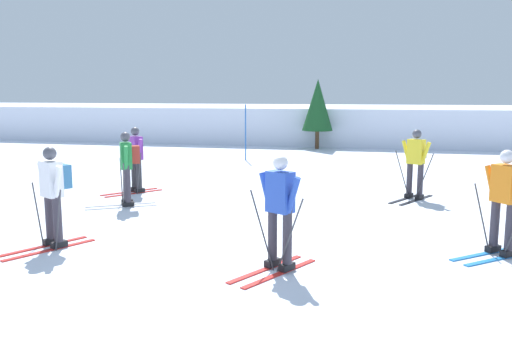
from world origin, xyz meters
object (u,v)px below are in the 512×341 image
object	(u,v)px
skier_yellow	(416,160)
trail_marker_pole	(246,132)
skier_orange	(504,199)
conifer_far_left	(318,105)
skier_blue	(280,209)
skier_white	(53,191)
skier_green	(127,165)
skier_purple	(136,158)

from	to	relation	value
skier_yellow	trail_marker_pole	xyz separation A→B (m)	(-5.81, 6.17, 0.12)
skier_orange	conifer_far_left	xyz separation A→B (m)	(-4.56, 15.20, 1.10)
skier_orange	trail_marker_pole	size ratio (longest dim) A/B	0.80
skier_blue	skier_white	world-z (taller)	same
skier_orange	skier_white	bearing A→B (deg)	-170.98
trail_marker_pole	conifer_far_left	bearing A→B (deg)	64.21
skier_green	trail_marker_pole	world-z (taller)	trail_marker_pole
skier_purple	conifer_far_left	distance (m)	12.15
skier_purple	skier_orange	bearing A→B (deg)	-24.15
conifer_far_left	skier_orange	bearing A→B (deg)	-73.31
skier_yellow	trail_marker_pole	bearing A→B (deg)	133.26
skier_orange	conifer_far_left	distance (m)	15.90
skier_blue	trail_marker_pole	bearing A→B (deg)	106.09
skier_blue	trail_marker_pole	distance (m)	12.47
trail_marker_pole	skier_blue	bearing A→B (deg)	-73.91
conifer_far_left	skier_white	bearing A→B (deg)	-99.41
skier_blue	skier_white	bearing A→B (deg)	175.63
skier_purple	conifer_far_left	bearing A→B (deg)	73.17
skier_purple	skier_blue	xyz separation A→B (m)	(4.70, -5.07, -0.00)
skier_orange	conifer_far_left	size ratio (longest dim) A/B	0.54
trail_marker_pole	skier_green	bearing A→B (deg)	-94.77
skier_purple	skier_white	xyz separation A→B (m)	(0.79, -4.77, 0.04)
skier_orange	skier_green	distance (m)	7.80
skier_purple	conifer_far_left	size ratio (longest dim) A/B	0.54
skier_white	conifer_far_left	xyz separation A→B (m)	(2.71, 16.35, 1.06)
skier_purple	skier_orange	world-z (taller)	same
skier_blue	skier_green	size ratio (longest dim) A/B	1.00
skier_yellow	skier_blue	bearing A→B (deg)	-112.03
skier_blue	conifer_far_left	distance (m)	16.73
skier_blue	conifer_far_left	bearing A→B (deg)	94.12
skier_green	trail_marker_pole	size ratio (longest dim) A/B	0.80
skier_green	skier_white	distance (m)	3.22
conifer_far_left	skier_blue	bearing A→B (deg)	-85.88
skier_purple	trail_marker_pole	bearing A→B (deg)	79.77
skier_orange	trail_marker_pole	xyz separation A→B (m)	(-6.81, 10.53, 0.15)
skier_yellow	skier_white	xyz separation A→B (m)	(-6.26, -5.51, -0.00)
skier_yellow	skier_green	world-z (taller)	same
skier_purple	skier_yellow	distance (m)	7.09
skier_purple	skier_yellow	world-z (taller)	same
skier_orange	skier_green	world-z (taller)	same
skier_green	skier_yellow	bearing A→B (deg)	19.43
skier_green	trail_marker_pole	bearing A→B (deg)	85.23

